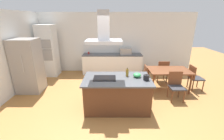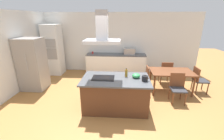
# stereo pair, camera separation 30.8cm
# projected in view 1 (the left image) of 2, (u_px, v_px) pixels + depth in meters

# --- Properties ---
(ground) EXTENTS (16.00, 16.00, 0.00)m
(ground) POSITION_uv_depth(u_px,v_px,m) (115.00, 85.00, 5.78)
(ground) COLOR #AD753D
(wall_back) EXTENTS (7.20, 0.10, 2.70)m
(wall_back) POSITION_uv_depth(u_px,v_px,m) (115.00, 43.00, 7.00)
(wall_back) COLOR white
(wall_back) RESTS_ON ground
(wall_left) EXTENTS (0.10, 8.80, 2.70)m
(wall_left) POSITION_uv_depth(u_px,v_px,m) (9.00, 54.00, 4.86)
(wall_left) COLOR white
(wall_left) RESTS_ON ground
(kitchen_island) EXTENTS (1.83, 1.09, 0.90)m
(kitchen_island) POSITION_uv_depth(u_px,v_px,m) (117.00, 93.00, 4.22)
(kitchen_island) COLOR #59331E
(kitchen_island) RESTS_ON ground
(cooktop) EXTENTS (0.60, 0.44, 0.01)m
(cooktop) POSITION_uv_depth(u_px,v_px,m) (104.00, 78.00, 4.07)
(cooktop) COLOR black
(cooktop) RESTS_ON kitchen_island
(tea_kettle) EXTENTS (0.21, 0.16, 0.17)m
(tea_kettle) POSITION_uv_depth(u_px,v_px,m) (146.00, 77.00, 3.93)
(tea_kettle) COLOR black
(tea_kettle) RESTS_ON kitchen_island
(olive_oil_bottle) EXTENTS (0.08, 0.08, 0.24)m
(olive_oil_bottle) POSITION_uv_depth(u_px,v_px,m) (127.00, 73.00, 4.19)
(olive_oil_bottle) COLOR olive
(olive_oil_bottle) RESTS_ON kitchen_island
(mixing_bowl) EXTENTS (0.22, 0.22, 0.12)m
(mixing_bowl) POSITION_uv_depth(u_px,v_px,m) (137.00, 75.00, 4.13)
(mixing_bowl) COLOR #33934C
(mixing_bowl) RESTS_ON kitchen_island
(back_counter) EXTENTS (2.67, 0.62, 0.90)m
(back_counter) POSITION_uv_depth(u_px,v_px,m) (112.00, 64.00, 6.94)
(back_counter) COLOR white
(back_counter) RESTS_ON ground
(countertop_microwave) EXTENTS (0.50, 0.38, 0.28)m
(countertop_microwave) POSITION_uv_depth(u_px,v_px,m) (125.00, 51.00, 6.75)
(countertop_microwave) COLOR #9E9993
(countertop_microwave) RESTS_ON back_counter
(coffee_mug_red) EXTENTS (0.08, 0.08, 0.09)m
(coffee_mug_red) POSITION_uv_depth(u_px,v_px,m) (88.00, 53.00, 6.84)
(coffee_mug_red) COLOR red
(coffee_mug_red) RESTS_ON back_counter
(wall_oven_stack) EXTENTS (0.70, 0.66, 2.20)m
(wall_oven_stack) POSITION_uv_depth(u_px,v_px,m) (48.00, 51.00, 6.50)
(wall_oven_stack) COLOR white
(wall_oven_stack) RESTS_ON ground
(refrigerator) EXTENTS (0.80, 0.73, 1.82)m
(refrigerator) POSITION_uv_depth(u_px,v_px,m) (28.00, 66.00, 5.07)
(refrigerator) COLOR #9E9993
(refrigerator) RESTS_ON ground
(dining_table) EXTENTS (1.40, 0.90, 0.75)m
(dining_table) POSITION_uv_depth(u_px,v_px,m) (168.00, 72.00, 5.24)
(dining_table) COLOR brown
(dining_table) RESTS_ON ground
(chair_at_left_end) EXTENTS (0.42, 0.42, 0.89)m
(chair_at_left_end) POSITION_uv_depth(u_px,v_px,m) (142.00, 76.00, 5.29)
(chair_at_left_end) COLOR #333338
(chair_at_left_end) RESTS_ON ground
(chair_facing_island) EXTENTS (0.42, 0.42, 0.89)m
(chair_facing_island) POSITION_uv_depth(u_px,v_px,m) (175.00, 84.00, 4.66)
(chair_facing_island) COLOR #333338
(chair_facing_island) RESTS_ON ground
(chair_facing_back_wall) EXTENTS (0.42, 0.42, 0.89)m
(chair_facing_back_wall) POSITION_uv_depth(u_px,v_px,m) (162.00, 70.00, 5.92)
(chair_facing_back_wall) COLOR #333338
(chair_facing_back_wall) RESTS_ON ground
(chair_at_right_end) EXTENTS (0.42, 0.42, 0.89)m
(chair_at_right_end) POSITION_uv_depth(u_px,v_px,m) (194.00, 76.00, 5.30)
(chair_at_right_end) COLOR #333338
(chair_at_right_end) RESTS_ON ground
(range_hood) EXTENTS (0.90, 0.55, 0.78)m
(range_hood) POSITION_uv_depth(u_px,v_px,m) (103.00, 33.00, 3.68)
(range_hood) COLOR #ADADB2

